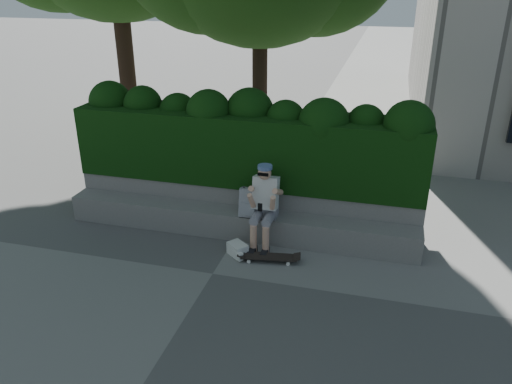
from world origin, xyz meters
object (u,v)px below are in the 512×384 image
(backpack_ground, at_px, (238,249))
(skateboard, at_px, (269,257))
(backpack_plaid, at_px, (250,203))
(person, at_px, (265,203))

(backpack_ground, bearing_deg, skateboard, 32.56)
(backpack_plaid, height_order, backpack_ground, backpack_plaid)
(person, bearing_deg, backpack_ground, -125.79)
(backpack_ground, bearing_deg, person, 93.01)
(person, height_order, backpack_plaid, person)
(backpack_plaid, bearing_deg, backpack_ground, -96.09)
(skateboard, height_order, backpack_plaid, backpack_plaid)
(person, relative_size, skateboard, 1.55)
(skateboard, bearing_deg, backpack_plaid, 120.14)
(skateboard, xyz_separation_m, backpack_ground, (-0.52, 0.06, 0.02))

